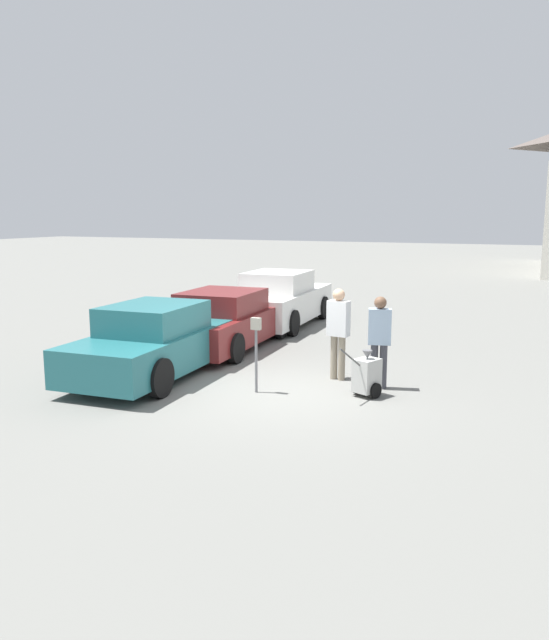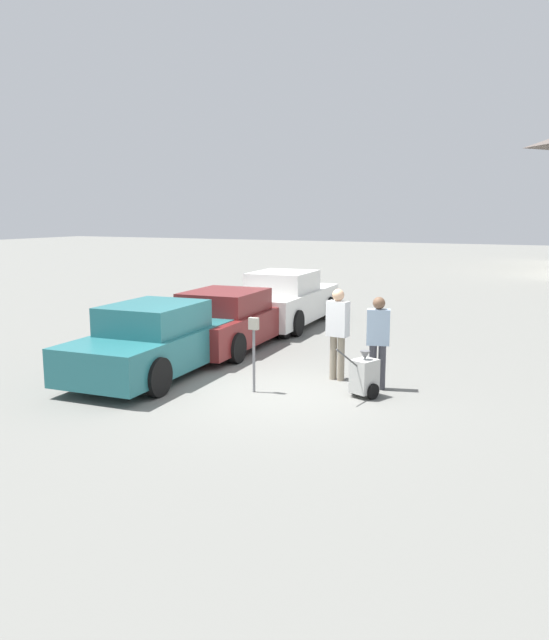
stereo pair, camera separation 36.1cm
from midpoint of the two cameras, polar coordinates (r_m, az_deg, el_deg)
name	(u,v)px [view 2 (the right image)]	position (r m, az deg, el deg)	size (l,w,h in m)	color
ground_plane	(272,392)	(11.58, 0.65, -6.59)	(120.00, 120.00, 0.00)	slate
parked_car_teal	(159,341)	(12.91, -9.76, -1.90)	(2.15, 4.81, 1.47)	#23666B
parked_car_maroon	(228,321)	(15.28, -3.62, -0.07)	(2.23, 4.82, 1.41)	maroon
parked_car_white	(285,300)	(18.25, 1.52, 1.79)	(2.20, 4.82, 1.59)	silver
parking_meter	(254,341)	(11.34, -0.99, -1.90)	(0.18, 0.09, 1.39)	slate
person_worker	(338,328)	(12.25, 6.64, -0.74)	(0.45, 0.28, 1.81)	gray
person_supervisor	(378,337)	(11.72, 10.32, -1.54)	(0.46, 0.32, 1.74)	#3F3F47
equipment_cart	(364,376)	(11.32, 9.12, -5.06)	(0.57, 0.99, 1.00)	#B2B2AD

